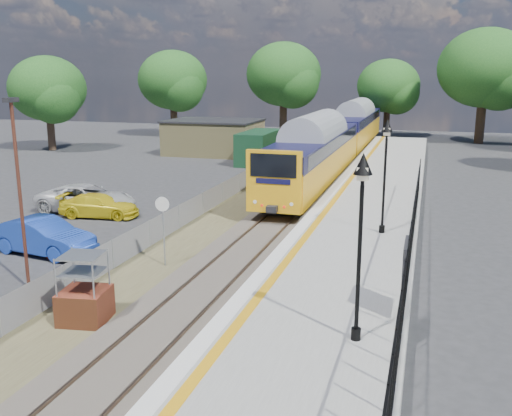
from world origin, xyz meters
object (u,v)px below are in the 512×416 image
at_px(car_blue, 43,236).
at_px(brick_plinth, 84,290).
at_px(carpark_lamp, 19,182).
at_px(car_white, 87,199).
at_px(train, 340,136).
at_px(victorian_lamp_south, 362,204).
at_px(speed_sign, 163,220).
at_px(victorian_lamp_north, 386,150).
at_px(car_yellow, 99,206).
at_px(car_red, 43,235).

bearing_deg(car_blue, brick_plinth, -125.90).
relative_size(carpark_lamp, car_white, 1.24).
xyz_separation_m(train, brick_plinth, (-2.54, -32.39, -1.31)).
distance_m(victorian_lamp_south, speed_sign, 10.23).
bearing_deg(brick_plinth, car_white, 122.82).
relative_size(brick_plinth, speed_sign, 0.78).
relative_size(train, carpark_lamp, 6.29).
bearing_deg(car_white, train, -29.11).
relative_size(victorian_lamp_north, carpark_lamp, 0.71).
height_order(victorian_lamp_south, speed_sign, victorian_lamp_south).
relative_size(brick_plinth, car_blue, 0.47).
bearing_deg(victorian_lamp_south, speed_sign, 143.63).
height_order(victorian_lamp_south, brick_plinth, victorian_lamp_south).
distance_m(speed_sign, carpark_lamp, 5.24).
distance_m(carpark_lamp, car_blue, 4.98).
bearing_deg(brick_plinth, train, 85.51).
bearing_deg(car_blue, car_yellow, 19.47).
bearing_deg(speed_sign, car_yellow, 133.97).
relative_size(victorian_lamp_south, car_red, 1.17).
xyz_separation_m(victorian_lamp_north, speed_sign, (-7.80, -4.11, -2.43)).
height_order(victorian_lamp_north, car_red, victorian_lamp_north).
height_order(victorian_lamp_south, car_red, victorian_lamp_south).
relative_size(brick_plinth, car_white, 0.41).
xyz_separation_m(victorian_lamp_south, brick_plinth, (-8.04, 0.64, -3.26)).
height_order(carpark_lamp, car_yellow, carpark_lamp).
distance_m(train, carpark_lamp, 31.17).
bearing_deg(train, car_blue, -106.39).
distance_m(victorian_lamp_north, carpark_lamp, 13.60).
distance_m(train, car_red, 28.00).
relative_size(victorian_lamp_north, brick_plinth, 2.14).
bearing_deg(car_red, car_yellow, 24.75).
relative_size(victorian_lamp_north, car_blue, 1.01).
bearing_deg(speed_sign, train, 81.50).
distance_m(victorian_lamp_north, car_yellow, 15.07).
bearing_deg(car_blue, speed_sign, -82.04).
bearing_deg(victorian_lamp_north, victorian_lamp_south, -88.85).
bearing_deg(car_red, car_blue, -128.59).
relative_size(speed_sign, carpark_lamp, 0.42).
bearing_deg(speed_sign, carpark_lamp, -138.95).
distance_m(train, brick_plinth, 32.51).
bearing_deg(train, brick_plinth, -94.49).
distance_m(train, car_white, 22.76).
height_order(carpark_lamp, car_blue, carpark_lamp).
height_order(victorian_lamp_north, train, victorian_lamp_north).
bearing_deg(carpark_lamp, car_white, 113.02).
relative_size(train, speed_sign, 14.80).
distance_m(victorian_lamp_south, car_red, 15.56).
bearing_deg(brick_plinth, victorian_lamp_north, 50.05).
relative_size(train, brick_plinth, 18.97).
height_order(car_red, car_blue, car_blue).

